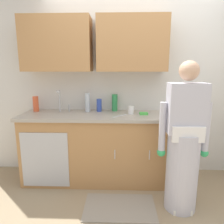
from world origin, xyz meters
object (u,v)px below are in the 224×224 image
Objects in this scene: bottle_soap at (99,105)px; knife_on_counter at (119,116)px; bottle_water_tall at (115,103)px; person_at_sink at (183,150)px; sink at (60,115)px; bottle_dish_liquid at (36,104)px; bottle_cleaner_spray at (87,102)px; sponge at (144,114)px; cup_by_sink at (131,110)px.

knife_on_counter is (0.29, -0.29, -0.09)m from bottle_soap.
person_at_sink is at bearing -47.88° from bottle_water_tall.
sink reaches higher than bottle_dish_liquid.
bottle_dish_liquid is 0.81× the size of bottle_cleaner_spray.
bottle_cleaner_spray is (-0.38, -0.06, 0.01)m from bottle_water_tall.
bottle_water_tall reaches higher than sponge.
cup_by_sink is at bearing -5.86° from bottle_dish_liquid.
sink is 1.12m from sponge.
bottle_cleaner_spray is (0.74, 0.00, 0.02)m from bottle_dish_liquid.
sink reaches higher than knife_on_counter.
bottle_dish_liquid is at bearing 173.61° from sponge.
bottle_soap is (-0.97, 0.79, 0.34)m from person_at_sink.
bottle_cleaner_spray reaches higher than sponge.
person_at_sink is at bearing -22.74° from sink.
bottle_cleaner_spray is (-0.16, -0.02, 0.04)m from bottle_soap.
bottle_dish_liquid is 0.74m from bottle_cleaner_spray.
cup_by_sink is 0.97× the size of sponge.
sink is at bearing -157.72° from bottle_cleaner_spray.
knife_on_counter is 2.18× the size of sponge.
bottle_cleaner_spray is 0.54m from knife_on_counter.
bottle_dish_liquid reaches higher than bottle_soap.
sink is at bearing 178.68° from sponge.
bottle_water_tall is at bearing 137.50° from cup_by_sink.
sponge is at bearing 150.16° from knife_on_counter.
bottle_cleaner_spray reaches higher than bottle_soap.
bottle_water_tall reaches higher than bottle_soap.
bottle_dish_liquid is 1.35m from cup_by_sink.
cup_by_sink is (0.96, 0.01, 0.07)m from sink.
person_at_sink is 0.88m from cup_by_sink.
knife_on_counter is (-0.15, -0.13, -0.05)m from cup_by_sink.
bottle_water_tall reaches higher than bottle_dish_liquid.
bottle_soap is 0.74× the size of bottle_water_tall.
bottle_cleaner_spray is 0.80m from sponge.
knife_on_counter is (0.07, -0.33, -0.12)m from bottle_water_tall.
bottle_soap is (0.51, 0.16, 0.10)m from sink.
bottle_soap is 0.74× the size of knife_on_counter.
bottle_soap is at bearing -91.45° from knife_on_counter.
cup_by_sink reaches higher than knife_on_counter.
bottle_soap is 0.17m from bottle_cleaner_spray.
sink is 0.43m from bottle_dish_liquid.
bottle_water_tall is at bearing 9.64° from bottle_cleaner_spray.
person_at_sink is at bearing -58.73° from sponge.
bottle_soap is at bearing 1.40° from bottle_dish_liquid.
bottle_soap reaches higher than sponge.
sink reaches higher than bottle_water_tall.
bottle_soap is 0.67× the size of bottle_cleaner_spray.
bottle_soap is 0.90m from bottle_dish_liquid.
bottle_dish_liquid is 0.90× the size of knife_on_counter.
sink reaches higher than cup_by_sink.
bottle_cleaner_spray reaches higher than bottle_water_tall.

